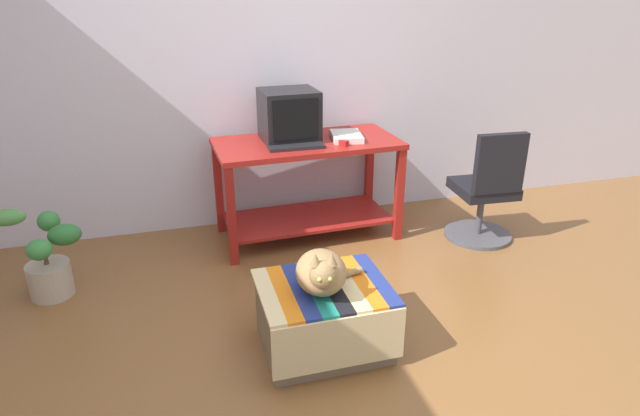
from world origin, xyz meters
TOP-DOWN VIEW (x-y plane):
  - ground_plane at (0.00, 0.00)m, footprint 14.00×14.00m
  - back_wall at (0.00, 2.05)m, footprint 8.00×0.10m
  - desk at (0.17, 1.60)m, footprint 1.39×0.72m
  - tv_monitor at (0.05, 1.66)m, footprint 0.42×0.39m
  - keyboard at (0.05, 1.45)m, footprint 0.40×0.16m
  - book at (0.47, 1.56)m, footprint 0.26×0.33m
  - ottoman_with_blanket at (-0.11, 0.19)m, footprint 0.69×0.58m
  - cat at (-0.14, 0.14)m, footprint 0.43×0.40m
  - potted_plant at (-1.64, 1.18)m, footprint 0.50×0.43m
  - office_chair at (1.45, 1.14)m, footprint 0.52×0.52m
  - stapler at (0.38, 1.43)m, footprint 0.08×0.11m
  - pen at (0.54, 1.66)m, footprint 0.04×0.14m

SIDE VIEW (x-z plane):
  - ground_plane at x=0.00m, z-range 0.00..0.00m
  - ottoman_with_blanket at x=-0.11m, z-range 0.00..0.39m
  - potted_plant at x=-1.64m, z-range -0.06..0.58m
  - office_chair at x=1.45m, z-range -0.06..0.83m
  - cat at x=-0.14m, z-range 0.36..0.65m
  - desk at x=0.17m, z-range 0.14..0.92m
  - pen at x=0.54m, z-range 0.77..0.78m
  - keyboard at x=0.05m, z-range 0.77..0.80m
  - stapler at x=0.38m, z-range 0.77..0.81m
  - book at x=0.47m, z-range 0.77..0.82m
  - tv_monitor at x=0.05m, z-range 0.77..1.14m
  - back_wall at x=0.00m, z-range 0.00..2.60m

